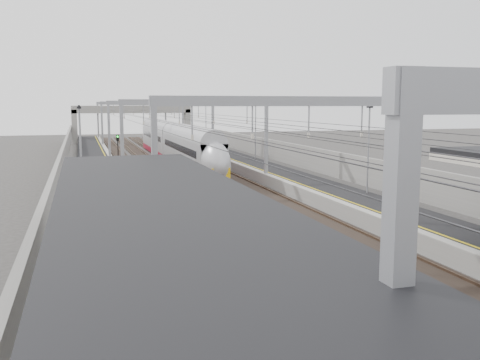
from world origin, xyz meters
TOP-DOWN VIEW (x-y plane):
  - platform_left at (-8.00, 45.00)m, footprint 4.00×120.00m
  - platform_right at (8.00, 45.00)m, footprint 4.00×120.00m
  - tracks at (0.00, 45.00)m, footprint 11.40×140.00m
  - overhead_line at (0.00, 51.62)m, footprint 13.00×140.00m
  - canopy_left at (-8.02, 2.99)m, footprint 4.40×30.00m
  - overbridge at (0.00, 100.00)m, footprint 22.00×2.20m
  - wall_left at (-11.20, 45.00)m, footprint 0.30×120.00m
  - wall_right at (11.20, 45.00)m, footprint 0.30×120.00m
  - train at (1.50, 61.01)m, footprint 2.52×45.97m
  - signal_green at (-5.20, 64.11)m, footprint 0.32×0.32m
  - signal_red_near at (3.20, 70.91)m, footprint 0.32×0.32m
  - signal_red_far at (5.40, 73.29)m, footprint 0.32×0.32m

SIDE VIEW (x-z plane):
  - tracks at x=0.00m, z-range -0.05..0.15m
  - platform_left at x=-8.00m, z-range 0.00..1.00m
  - platform_right at x=8.00m, z-range 0.00..1.00m
  - wall_left at x=-11.20m, z-range 0.00..3.20m
  - wall_right at x=11.20m, z-range 0.00..3.20m
  - train at x=1.50m, z-range -0.03..3.97m
  - signal_green at x=-5.20m, z-range 0.68..4.15m
  - signal_red_near at x=3.20m, z-range 0.68..4.15m
  - signal_red_far at x=5.40m, z-range 0.68..4.15m
  - canopy_left at x=-8.02m, z-range 2.97..7.21m
  - overbridge at x=0.00m, z-range 1.86..8.76m
  - overhead_line at x=0.00m, z-range 2.84..9.44m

